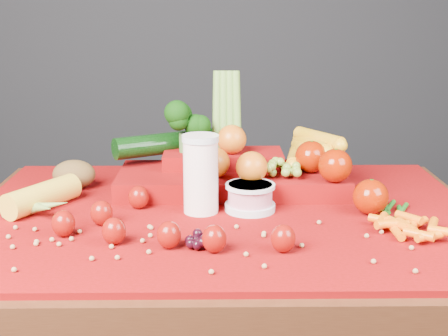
{
  "coord_description": "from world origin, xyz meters",
  "views": [
    {
      "loc": [
        -0.02,
        -1.23,
        1.19
      ],
      "look_at": [
        0.0,
        0.02,
        0.85
      ],
      "focal_mm": 50.0,
      "sensor_mm": 36.0,
      "label": 1
    }
  ],
  "objects_px": {
    "table": "(224,259)",
    "produce_mound": "(241,165)",
    "milk_glass": "(201,171)",
    "yogurt_bowl": "(250,196)"
  },
  "relations": [
    {
      "from": "table",
      "to": "produce_mound",
      "type": "distance_m",
      "value": 0.23
    },
    {
      "from": "table",
      "to": "milk_glass",
      "type": "bearing_deg",
      "value": -176.54
    },
    {
      "from": "table",
      "to": "milk_glass",
      "type": "relative_size",
      "value": 6.75
    },
    {
      "from": "table",
      "to": "produce_mound",
      "type": "relative_size",
      "value": 1.83
    },
    {
      "from": "milk_glass",
      "to": "produce_mound",
      "type": "height_order",
      "value": "produce_mound"
    },
    {
      "from": "yogurt_bowl",
      "to": "milk_glass",
      "type": "bearing_deg",
      "value": -175.63
    },
    {
      "from": "yogurt_bowl",
      "to": "table",
      "type": "bearing_deg",
      "value": -174.82
    },
    {
      "from": "milk_glass",
      "to": "yogurt_bowl",
      "type": "height_order",
      "value": "milk_glass"
    },
    {
      "from": "yogurt_bowl",
      "to": "produce_mound",
      "type": "bearing_deg",
      "value": 94.92
    },
    {
      "from": "milk_glass",
      "to": "yogurt_bowl",
      "type": "distance_m",
      "value": 0.12
    }
  ]
}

